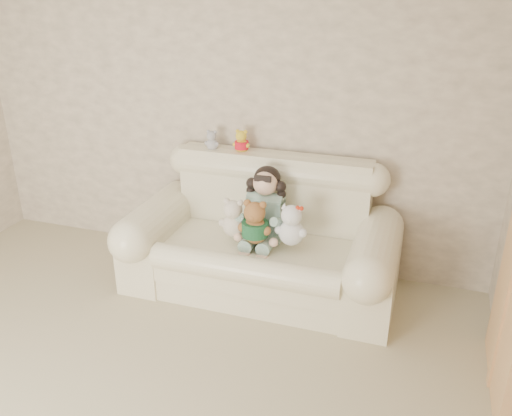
# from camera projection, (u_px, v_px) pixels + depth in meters

# --- Properties ---
(wall_back) EXTENTS (4.50, 0.00, 4.50)m
(wall_back) POSITION_uv_depth(u_px,v_px,m) (222.00, 111.00, 4.41)
(wall_back) COLOR beige
(wall_back) RESTS_ON ground
(sofa) EXTENTS (2.10, 0.95, 1.03)m
(sofa) POSITION_uv_depth(u_px,v_px,m) (260.00, 231.00, 4.14)
(sofa) COLOR #FFF6CD
(sofa) RESTS_ON floor
(seated_child) EXTENTS (0.36, 0.44, 0.59)m
(seated_child) POSITION_uv_depth(u_px,v_px,m) (265.00, 203.00, 4.12)
(seated_child) COLOR #256953
(seated_child) RESTS_ON sofa
(brown_teddy) EXTENTS (0.30, 0.26, 0.40)m
(brown_teddy) POSITION_uv_depth(u_px,v_px,m) (255.00, 218.00, 3.92)
(brown_teddy) COLOR brown
(brown_teddy) RESTS_ON sofa
(white_cat) EXTENTS (0.28, 0.23, 0.38)m
(white_cat) POSITION_uv_depth(u_px,v_px,m) (292.00, 221.00, 3.90)
(white_cat) COLOR white
(white_cat) RESTS_ON sofa
(cream_teddy) EXTENTS (0.26, 0.21, 0.36)m
(cream_teddy) POSITION_uv_depth(u_px,v_px,m) (234.00, 214.00, 4.03)
(cream_teddy) COLOR #F1E2D1
(cream_teddy) RESTS_ON sofa
(yellow_mini_bear) EXTENTS (0.15, 0.12, 0.22)m
(yellow_mini_bear) POSITION_uv_depth(u_px,v_px,m) (242.00, 139.00, 4.30)
(yellow_mini_bear) COLOR yellow
(yellow_mini_bear) RESTS_ON sofa
(grey_mini_plush) EXTENTS (0.13, 0.11, 0.20)m
(grey_mini_plush) POSITION_uv_depth(u_px,v_px,m) (212.00, 138.00, 4.36)
(grey_mini_plush) COLOR #A9A9AF
(grey_mini_plush) RESTS_ON sofa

